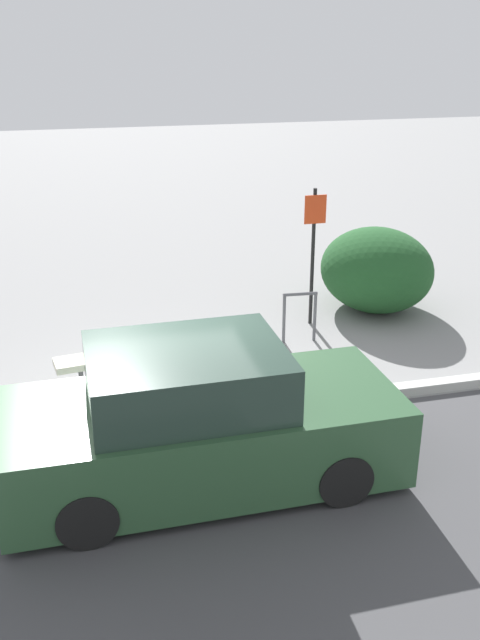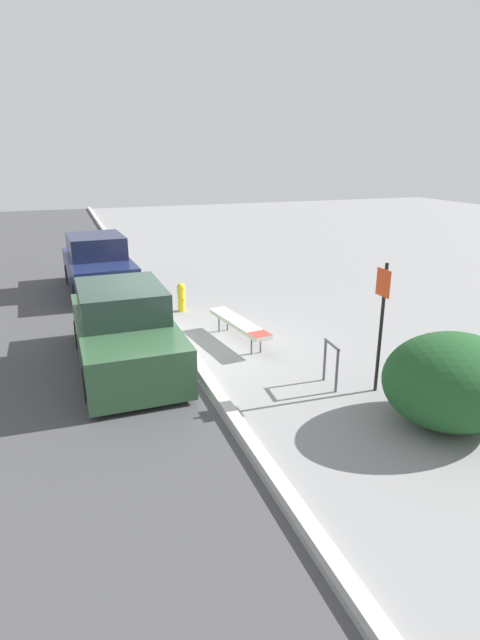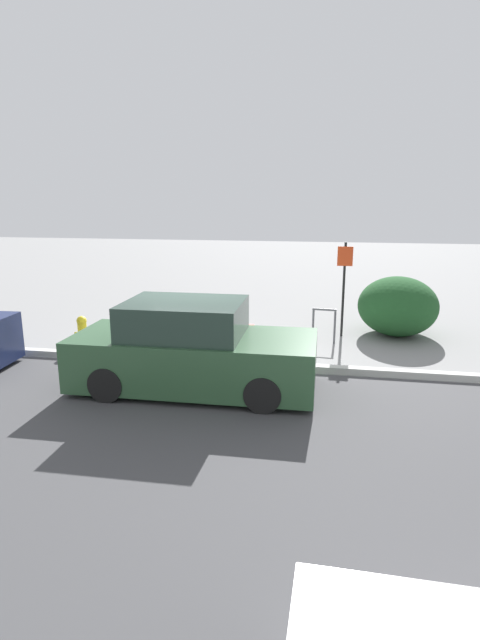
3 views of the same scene
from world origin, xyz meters
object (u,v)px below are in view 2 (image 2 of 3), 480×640
fire_hydrant (181,296)px  bike_rack (331,360)px  sign_post (381,316)px  parked_car_near (124,331)px  bench (239,323)px  parked_car_far (98,267)px

fire_hydrant → bike_rack: bearing=15.4°
sign_post → parked_car_near: size_ratio=0.54×
bike_rack → fire_hydrant: bike_rack is taller
bike_rack → fire_hydrant: bearing=-164.6°
bench → parked_car_near: bearing=-88.8°
bench → parked_car_near: size_ratio=0.54×
bench → bike_rack: bearing=8.9°
parked_car_near → bike_rack: bearing=55.5°
bike_rack → parked_car_far: bearing=-158.0°
bike_rack → bench: bearing=-163.2°
bike_rack → parked_car_near: size_ratio=0.19×
bike_rack → parked_car_far: 8.85m
bench → parked_car_far: size_ratio=0.54×
bike_rack → sign_post: sign_post is taller
bike_rack → parked_car_near: parked_car_near is taller
parked_car_near → fire_hydrant: bearing=148.1°
bike_rack → parked_car_near: 4.01m
bike_rack → parked_car_far: parked_car_far is taller
fire_hydrant → parked_car_far: (-2.90, -1.86, 0.32)m
bike_rack → sign_post: bearing=57.3°
parked_car_near → parked_car_far: (-5.96, 0.01, 0.03)m
parked_car_far → bike_rack: bearing=19.1°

